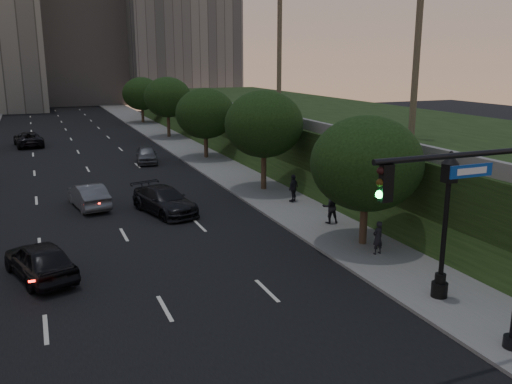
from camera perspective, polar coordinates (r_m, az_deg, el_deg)
name	(u,v)px	position (r m, az deg, el deg)	size (l,w,h in m)	color
road_surface	(90,174)	(43.77, -17.04, 1.80)	(16.00, 140.00, 0.02)	black
sidewalk_right	(216,164)	(45.80, -4.20, 2.98)	(4.50, 140.00, 0.15)	slate
embankment	(350,137)	(48.67, 9.84, 5.76)	(18.00, 90.00, 4.00)	black
parapet_wall	(261,114)	(44.46, 0.55, 8.26)	(0.35, 90.00, 0.70)	slate
office_block_mid	(78,35)	(115.22, -18.24, 15.39)	(22.00, 18.00, 26.00)	gray
office_block_right	(175,9)	(112.60, -8.53, 18.51)	(20.00, 22.00, 36.00)	gray
tree_right_a	(366,163)	(25.50, 11.55, 2.96)	(5.20, 5.20, 6.24)	#38281C
tree_right_b	(264,124)	(35.88, 0.83, 7.16)	(5.20, 5.20, 6.74)	#38281C
tree_right_c	(205,113)	(48.08, -5.36, 8.23)	(5.20, 5.20, 6.24)	#38281C
tree_right_d	(168,97)	(61.51, -9.30, 9.81)	(5.20, 5.20, 6.74)	#38281C
tree_right_e	(142,94)	(76.19, -11.94, 10.09)	(5.20, 5.20, 6.24)	#38281C
traffic_signal_mast	(497,243)	(16.82, 24.04, -4.91)	(5.68, 0.56, 7.00)	black
street_lamp	(444,233)	(20.69, 19.21, -4.07)	(0.64, 0.64, 5.62)	black
sedan_near_left	(40,260)	(23.80, -21.80, -6.67)	(1.86, 4.61, 1.57)	black
sedan_mid_left	(88,196)	(33.89, -17.24, -0.38)	(1.56, 4.48, 1.48)	#505357
sedan_far_left	(28,139)	(59.77, -22.85, 5.15)	(2.48, 5.38, 1.49)	black
sedan_near_right	(164,200)	(31.68, -9.62, -0.89)	(2.11, 5.20, 1.51)	black
sedan_far_right	(147,155)	(47.27, -11.44, 3.89)	(1.71, 4.26, 1.45)	#4C4F54
pedestrian_a	(378,238)	(24.96, 12.70, -4.71)	(0.56, 0.37, 1.54)	black
pedestrian_b	(330,207)	(29.12, 7.83, -1.53)	(0.87, 0.68, 1.80)	black
pedestrian_c	(293,188)	(33.22, 3.96, 0.42)	(1.00, 0.42, 1.71)	black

